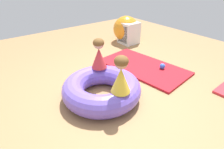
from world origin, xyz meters
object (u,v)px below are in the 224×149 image
object	(u,v)px
child_in_yellow	(121,75)
exercise_ball_large	(126,29)
child_in_red	(99,54)
inflatable_cushion	(102,89)
storage_cube	(128,33)
play_ball_blue	(162,66)

from	to	relation	value
child_in_yellow	exercise_ball_large	distance (m)	2.96
child_in_red	exercise_ball_large	distance (m)	2.32
inflatable_cushion	child_in_red	bearing A→B (deg)	149.87
child_in_red	storage_cube	bearing A→B (deg)	79.94
exercise_ball_large	storage_cube	distance (m)	0.18
child_in_red	inflatable_cushion	bearing A→B (deg)	-75.68
child_in_yellow	storage_cube	xyz separation A→B (m)	(-2.02, 1.93, -0.30)
inflatable_cushion	child_in_red	distance (m)	0.58
child_in_red	play_ball_blue	size ratio (longest dim) A/B	4.61
storage_cube	child_in_yellow	bearing A→B (deg)	-43.80
child_in_yellow	child_in_red	world-z (taller)	child_in_yellow
inflatable_cushion	child_in_yellow	distance (m)	0.58
child_in_yellow	exercise_ball_large	world-z (taller)	child_in_yellow
exercise_ball_large	inflatable_cushion	bearing A→B (deg)	-48.93
exercise_ball_large	storage_cube	world-z (taller)	exercise_ball_large
inflatable_cushion	storage_cube	size ratio (longest dim) A/B	2.15
child_in_yellow	child_in_red	size ratio (longest dim) A/B	1.04
inflatable_cushion	child_in_yellow	xyz separation A→B (m)	(0.41, 0.03, 0.42)
child_in_red	storage_cube	distance (m)	2.19
child_in_yellow	play_ball_blue	xyz separation A→B (m)	(-0.43, 1.43, -0.49)
child_in_red	play_ball_blue	distance (m)	1.39
play_ball_blue	storage_cube	world-z (taller)	storage_cube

